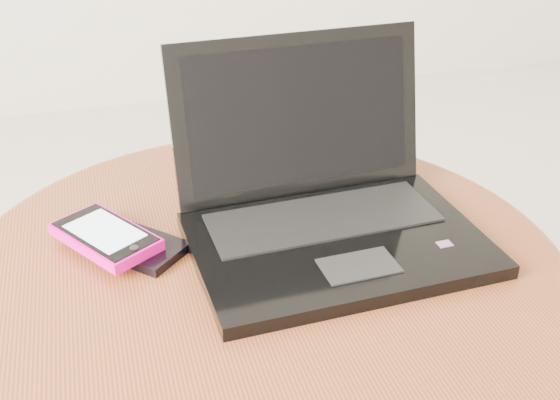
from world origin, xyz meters
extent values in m
cylinder|color=brown|center=(0.06, 0.09, 0.53)|extent=(0.65, 0.65, 0.03)
torus|color=brown|center=(0.06, 0.09, 0.53)|extent=(0.68, 0.68, 0.03)
cube|color=black|center=(0.15, 0.08, 0.55)|extent=(0.33, 0.23, 0.02)
cube|color=black|center=(0.15, 0.12, 0.56)|extent=(0.27, 0.11, 0.00)
cube|color=black|center=(0.15, 0.02, 0.56)|extent=(0.08, 0.05, 0.00)
cube|color=red|center=(0.26, 0.04, 0.56)|extent=(0.02, 0.01, 0.00)
cube|color=black|center=(0.14, 0.21, 0.65)|extent=(0.31, 0.06, 0.19)
cube|color=black|center=(0.14, 0.21, 0.65)|extent=(0.27, 0.05, 0.16)
cube|color=black|center=(-0.07, 0.15, 0.55)|extent=(0.13, 0.13, 0.01)
cube|color=#AE0271|center=(-0.11, 0.19, 0.55)|extent=(0.05, 0.05, 0.00)
cube|color=#E60791|center=(-0.10, 0.15, 0.56)|extent=(0.12, 0.14, 0.01)
cube|color=black|center=(-0.10, 0.15, 0.57)|extent=(0.11, 0.13, 0.00)
cube|color=silver|center=(-0.10, 0.15, 0.57)|extent=(0.09, 0.10, 0.00)
cylinder|color=black|center=(-0.07, 0.11, 0.57)|extent=(0.01, 0.01, 0.00)
camera|label=1|loc=(-0.09, -0.52, 0.97)|focal=44.25mm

